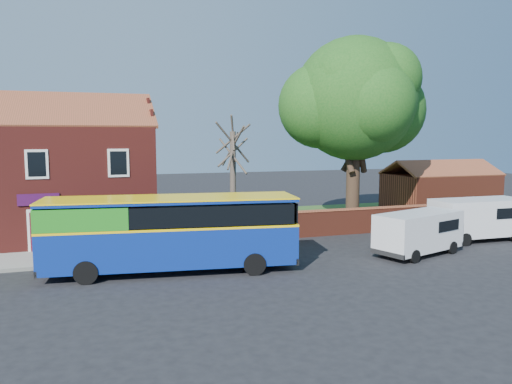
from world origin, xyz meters
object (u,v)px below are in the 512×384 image
object	(u,v)px
large_tree	(354,103)
van_far	(479,217)
van_near	(419,231)
bus	(163,230)

from	to	relation	value
large_tree	van_far	bearing A→B (deg)	-57.31
van_far	large_tree	distance (m)	10.67
van_near	van_far	xyz separation A→B (m)	(5.50, 1.92, 0.13)
van_far	bus	bearing A→B (deg)	-175.55
van_near	van_far	distance (m)	5.83
bus	large_tree	size ratio (longest dim) A/B	0.90
large_tree	van_near	bearing A→B (deg)	-97.00
van_near	van_far	bearing A→B (deg)	0.73
large_tree	bus	bearing A→B (deg)	-149.94
bus	large_tree	distance (m)	17.20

